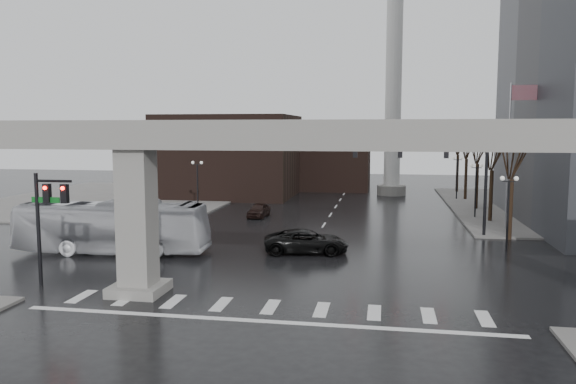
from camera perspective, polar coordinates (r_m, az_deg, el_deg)
name	(u,v)px	position (r m, az deg, el deg)	size (l,w,h in m)	color
ground	(275,300)	(27.73, -1.35, -10.96)	(160.00, 160.00, 0.00)	black
sidewalk_nw	(120,199)	(69.84, -16.73, -0.64)	(28.00, 36.00, 0.15)	slate
elevated_guideway	(301,159)	(26.29, 1.32, 3.36)	(48.00, 2.60, 8.70)	gray
building_far_left	(230,156)	(70.69, -5.90, 3.69)	(16.00, 14.00, 10.00)	black
building_far_mid	(333,160)	(78.41, 4.60, 3.23)	(10.00, 10.00, 8.00)	black
smokestack	(393,88)	(72.15, 10.67, 10.30)	(3.60, 3.60, 30.00)	silver
signal_mast_arm	(435,161)	(44.99, 14.74, 3.06)	(12.12, 0.43, 8.00)	black
signal_left_pole	(47,210)	(31.95, -23.28, -1.68)	(2.30, 0.30, 6.00)	black
flagpole_assembly	(513,139)	(49.03, 21.87, 5.06)	(2.06, 0.12, 12.00)	silver
lamp_right_0	(508,200)	(41.11, 21.48, -0.76)	(1.22, 0.32, 5.11)	black
lamp_right_1	(476,181)	(54.82, 18.56, 1.02)	(1.22, 0.32, 5.11)	black
lamp_right_2	(457,171)	(68.64, 16.81, 2.09)	(1.22, 0.32, 5.11)	black
lamp_left_0	(137,192)	(44.37, -15.09, -0.05)	(1.22, 0.32, 5.11)	black
lamp_left_1	(197,177)	(57.30, -9.19, 1.49)	(1.22, 0.32, 5.11)	black
lamp_left_2	(234,168)	(70.64, -5.49, 2.45)	(1.22, 0.32, 5.11)	black
tree_right_0	(511,203)	(45.30, 21.71, -1.03)	(1.09, 1.58, 7.50)	black
tree_right_1	(491,191)	(53.10, 19.96, 0.13)	(1.09, 1.61, 7.67)	black
tree_right_2	(477,182)	(60.94, 18.66, 1.00)	(1.10, 1.63, 7.85)	black
tree_right_3	(466,175)	(68.83, 17.65, 1.66)	(1.11, 1.66, 8.02)	black
tree_right_4	(458,170)	(76.74, 16.85, 2.19)	(1.12, 1.69, 8.19)	black
pickup_truck	(306,241)	(37.79, 1.89, -5.04)	(2.61, 5.66, 1.57)	black
city_bus	(112,227)	(39.33, -17.43, -3.40)	(3.00, 12.83, 3.57)	silver
far_car	(259,210)	(53.23, -2.99, -1.86)	(1.55, 3.85, 1.31)	black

